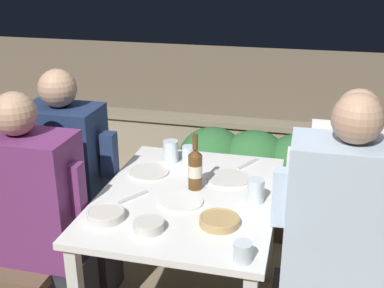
{
  "coord_description": "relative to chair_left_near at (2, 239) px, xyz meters",
  "views": [
    {
      "loc": [
        0.49,
        -1.92,
        1.78
      ],
      "look_at": [
        0.0,
        0.08,
        0.97
      ],
      "focal_mm": 45.0,
      "sensor_mm": 36.0,
      "label": 1
    }
  ],
  "objects": [
    {
      "name": "parapet_wall",
      "position": [
        0.86,
        1.73,
        -0.2
      ],
      "size": [
        9.0,
        0.18,
        0.61
      ],
      "color": "gray",
      "rests_on": "ground_plane"
    },
    {
      "name": "dining_table",
      "position": [
        0.86,
        0.22,
        0.14
      ],
      "size": [
        0.81,
        1.04,
        0.75
      ],
      "color": "white",
      "rests_on": "ground_plane"
    },
    {
      "name": "planter_hedge",
      "position": [
        1.06,
        1.25,
        -0.12
      ],
      "size": [
        1.04,
        0.47,
        0.7
      ],
      "color": "brown",
      "rests_on": "ground_plane"
    },
    {
      "name": "chair_left_near",
      "position": [
        0.0,
        0.0,
        0.0
      ],
      "size": [
        0.45,
        0.44,
        0.84
      ],
      "color": "brown",
      "rests_on": "ground_plane"
    },
    {
      "name": "person_purple_stripe",
      "position": [
        0.2,
        -0.0,
        0.11
      ],
      "size": [
        0.52,
        0.26,
        1.25
      ],
      "color": "#282833",
      "rests_on": "ground_plane"
    },
    {
      "name": "chair_left_far",
      "position": [
        0.01,
        0.36,
        0.0
      ],
      "size": [
        0.45,
        0.44,
        0.84
      ],
      "color": "brown",
      "rests_on": "ground_plane"
    },
    {
      "name": "person_navy_jumper",
      "position": [
        0.2,
        0.36,
        0.13
      ],
      "size": [
        0.48,
        0.26,
        1.27
      ],
      "color": "#282833",
      "rests_on": "ground_plane"
    },
    {
      "name": "chair_right_near",
      "position": [
        1.71,
        0.05,
        0.0
      ],
      "size": [
        0.45,
        0.44,
        0.84
      ],
      "color": "brown",
      "rests_on": "ground_plane"
    },
    {
      "name": "person_blue_shirt",
      "position": [
        1.51,
        0.05,
        0.15
      ],
      "size": [
        0.51,
        0.26,
        1.32
      ],
      "color": "#282833",
      "rests_on": "ground_plane"
    },
    {
      "name": "chair_right_far",
      "position": [
        1.74,
        0.38,
        0.0
      ],
      "size": [
        0.45,
        0.44,
        0.84
      ],
      "color": "brown",
      "rests_on": "ground_plane"
    },
    {
      "name": "person_white_polo",
      "position": [
        1.55,
        0.38,
        0.12
      ],
      "size": [
        0.47,
        0.26,
        1.25
      ],
      "color": "#282833",
      "rests_on": "ground_plane"
    },
    {
      "name": "beer_bottle",
      "position": [
        0.88,
        0.29,
        0.34
      ],
      "size": [
        0.07,
        0.07,
        0.27
      ],
      "color": "brown",
      "rests_on": "dining_table"
    },
    {
      "name": "plate_0",
      "position": [
        0.61,
        0.4,
        0.24
      ],
      "size": [
        0.2,
        0.2,
        0.01
      ],
      "color": "silver",
      "rests_on": "dining_table"
    },
    {
      "name": "plate_1",
      "position": [
        1.01,
        0.42,
        0.24
      ],
      "size": [
        0.21,
        0.21,
        0.01
      ],
      "color": "silver",
      "rests_on": "dining_table"
    },
    {
      "name": "plate_2",
      "position": [
        0.85,
        0.14,
        0.24
      ],
      "size": [
        0.2,
        0.2,
        0.01
      ],
      "color": "white",
      "rests_on": "dining_table"
    },
    {
      "name": "bowl_0",
      "position": [
        0.58,
        -0.08,
        0.26
      ],
      "size": [
        0.16,
        0.16,
        0.04
      ],
      "color": "beige",
      "rests_on": "dining_table"
    },
    {
      "name": "bowl_1",
      "position": [
        1.05,
        -0.01,
        0.26
      ],
      "size": [
        0.17,
        0.17,
        0.03
      ],
      "color": "tan",
      "rests_on": "dining_table"
    },
    {
      "name": "bowl_2",
      "position": [
        0.79,
        -0.12,
        0.26
      ],
      "size": [
        0.12,
        0.12,
        0.04
      ],
      "color": "beige",
      "rests_on": "dining_table"
    },
    {
      "name": "glass_cup_0",
      "position": [
        0.68,
        0.56,
        0.3
      ],
      "size": [
        0.08,
        0.08,
        0.12
      ],
      "color": "silver",
      "rests_on": "dining_table"
    },
    {
      "name": "glass_cup_1",
      "position": [
        1.18,
        -0.24,
        0.27
      ],
      "size": [
        0.07,
        0.07,
        0.08
      ],
      "color": "silver",
      "rests_on": "dining_table"
    },
    {
      "name": "glass_cup_2",
      "position": [
        1.17,
        0.22,
        0.29
      ],
      "size": [
        0.08,
        0.08,
        0.11
      ],
      "color": "silver",
      "rests_on": "dining_table"
    },
    {
      "name": "glass_cup_3",
      "position": [
        0.78,
        0.54,
        0.29
      ],
      "size": [
        0.06,
        0.06,
        0.11
      ],
      "color": "silver",
      "rests_on": "dining_table"
    },
    {
      "name": "fork_0",
      "position": [
        0.63,
        0.12,
        0.24
      ],
      "size": [
        0.11,
        0.15,
        0.01
      ],
      "color": "silver",
      "rests_on": "dining_table"
    },
    {
      "name": "fork_1",
      "position": [
        1.09,
        0.62,
        0.24
      ],
      "size": [
        0.1,
        0.16,
        0.01
      ],
      "color": "silver",
      "rests_on": "dining_table"
    },
    {
      "name": "potted_plant",
      "position": [
        -0.45,
        0.93,
        -0.09
      ],
      "size": [
        0.3,
        0.3,
        0.69
      ],
      "color": "#9E5638",
      "rests_on": "ground_plane"
    }
  ]
}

